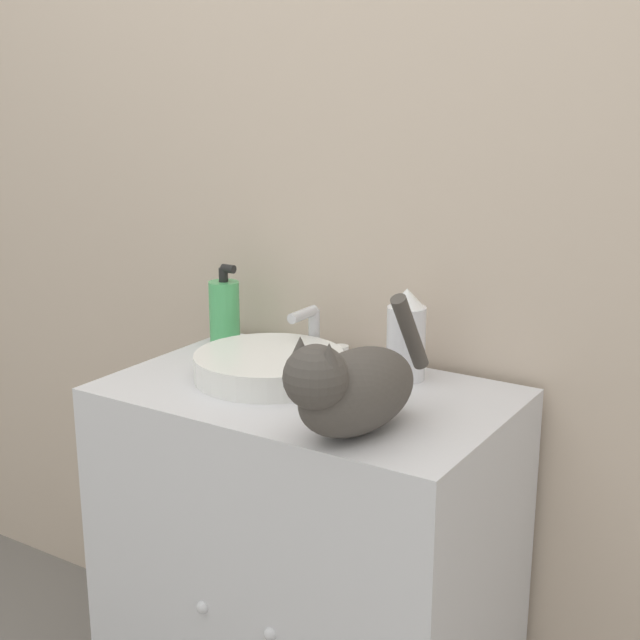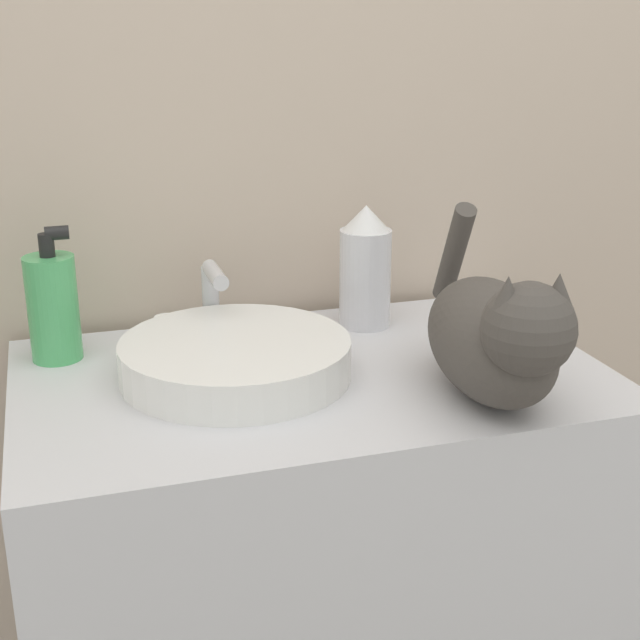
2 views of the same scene
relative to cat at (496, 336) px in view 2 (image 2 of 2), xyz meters
The scene contains 7 objects.
wall_back 0.59m from the cat, 112.80° to the left, with size 6.00×0.05×2.50m.
vanity_cabinet 0.54m from the cat, 140.60° to the left, with size 0.75×0.48×0.80m.
sink_basin 0.32m from the cat, 149.90° to the left, with size 0.29×0.29×0.05m.
faucet 0.42m from the cat, 131.59° to the left, with size 0.16×0.10×0.11m.
cat is the anchor object (origin of this frame).
soap_bottle 0.57m from the cat, 149.03° to the left, with size 0.07×0.07×0.18m.
spray_bottle 0.30m from the cat, 100.08° to the left, with size 0.07×0.07×0.18m.
Camera 2 is at (-0.31, -0.78, 1.24)m, focal length 50.00 mm.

